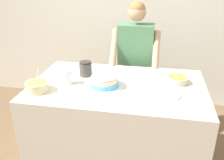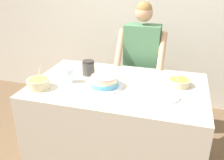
{
  "view_description": "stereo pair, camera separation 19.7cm",
  "coord_description": "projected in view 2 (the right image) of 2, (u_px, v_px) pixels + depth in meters",
  "views": [
    {
      "loc": [
        0.32,
        -1.54,
        1.87
      ],
      "look_at": [
        -0.04,
        0.44,
        0.98
      ],
      "focal_mm": 40.0,
      "sensor_mm": 36.0,
      "label": 1
    },
    {
      "loc": [
        0.52,
        -1.5,
        1.87
      ],
      "look_at": [
        -0.04,
        0.44,
        0.98
      ],
      "focal_mm": 40.0,
      "sensor_mm": 36.0,
      "label": 2
    }
  ],
  "objects": [
    {
      "name": "frosting_bowl_orange",
      "position": [
        179.0,
        82.0,
        2.23
      ],
      "size": [
        0.19,
        0.19,
        0.16
      ],
      "color": "beige",
      "rests_on": "counter"
    },
    {
      "name": "wall_back",
      "position": [
        147.0,
        15.0,
        3.46
      ],
      "size": [
        10.0,
        0.05,
        2.6
      ],
      "color": "silver",
      "rests_on": "ground_plane"
    },
    {
      "name": "ceramic_plate",
      "position": [
        166.0,
        97.0,
        2.03
      ],
      "size": [
        0.22,
        0.22,
        0.01
      ],
      "color": "silver",
      "rests_on": "counter"
    },
    {
      "name": "person_baker",
      "position": [
        142.0,
        59.0,
        2.85
      ],
      "size": [
        0.53,
        0.45,
        1.58
      ],
      "color": "#2D2D38",
      "rests_on": "ground_plane"
    },
    {
      "name": "cake",
      "position": [
        104.0,
        82.0,
        2.21
      ],
      "size": [
        0.35,
        0.35,
        0.1
      ],
      "color": "silver",
      "rests_on": "counter"
    },
    {
      "name": "counter",
      "position": [
        118.0,
        127.0,
        2.45
      ],
      "size": [
        1.57,
        0.98,
        0.92
      ],
      "color": "beige",
      "rests_on": "ground_plane"
    },
    {
      "name": "frosting_bowl_yellow",
      "position": [
        38.0,
        83.0,
        2.18
      ],
      "size": [
        0.2,
        0.2,
        0.19
      ],
      "color": "beige",
      "rests_on": "counter"
    },
    {
      "name": "drinking_glass",
      "position": [
        69.0,
        75.0,
        2.29
      ],
      "size": [
        0.08,
        0.08,
        0.13
      ],
      "color": "silver",
      "rests_on": "counter"
    },
    {
      "name": "stoneware_jar",
      "position": [
        88.0,
        68.0,
        2.45
      ],
      "size": [
        0.12,
        0.12,
        0.14
      ],
      "color": "#4C4742",
      "rests_on": "counter"
    }
  ]
}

